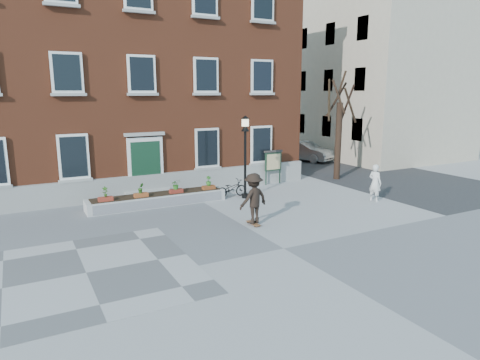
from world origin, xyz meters
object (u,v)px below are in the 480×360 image
parked_car (304,151)px  skateboarder (253,198)px  bystander (375,183)px  lamp_post (245,145)px  notice_board (273,161)px  bicycle (231,189)px

parked_car → skateboarder: bearing=-154.6°
bystander → lamp_post: lamp_post is taller
skateboarder → notice_board: bearing=52.1°
notice_board → skateboarder: bearing=-127.9°
notice_board → bystander: bearing=-68.1°
parked_car → notice_board: bearing=-159.0°
parked_car → skateboarder: (-10.95, -11.72, 0.32)m
parked_car → notice_board: (-6.35, -5.81, 0.54)m
parked_car → bicycle: bearing=-164.2°
parked_car → skateboarder: skateboarder is taller
notice_board → parked_car: bearing=42.5°
notice_board → lamp_post: bearing=-144.5°
parked_car → lamp_post: size_ratio=1.11×
lamp_post → notice_board: size_ratio=2.10×
notice_board → skateboarder: 7.50m
lamp_post → skateboarder: bearing=-114.3°
bicycle → parked_car: bearing=-57.5°
bystander → lamp_post: 6.27m
bicycle → notice_board: notice_board is taller
bystander → notice_board: size_ratio=0.93×
bicycle → lamp_post: lamp_post is taller
bicycle → skateboarder: (-1.23, -4.30, 0.61)m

